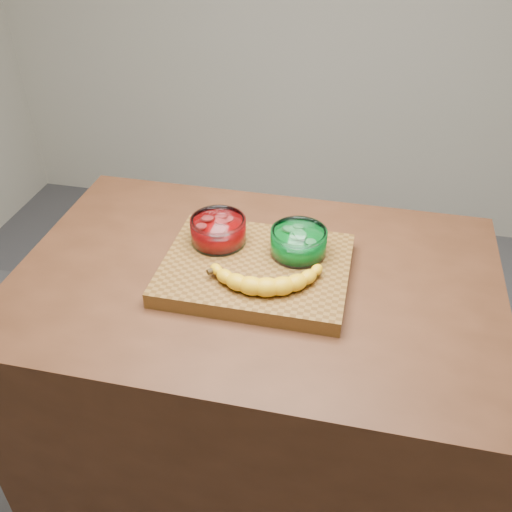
# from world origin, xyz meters

# --- Properties ---
(ground) EXTENTS (3.50, 3.50, 0.00)m
(ground) POSITION_xyz_m (0.00, 0.00, 0.00)
(ground) COLOR #505054
(ground) RESTS_ON ground
(counter) EXTENTS (1.20, 0.80, 0.90)m
(counter) POSITION_xyz_m (0.00, 0.00, 0.45)
(counter) COLOR #502B18
(counter) RESTS_ON ground
(cutting_board) EXTENTS (0.45, 0.35, 0.04)m
(cutting_board) POSITION_xyz_m (0.00, 0.00, 0.92)
(cutting_board) COLOR brown
(cutting_board) RESTS_ON counter
(bowl_red) EXTENTS (0.14, 0.14, 0.07)m
(bowl_red) POSITION_xyz_m (-0.11, 0.07, 0.97)
(bowl_red) COLOR white
(bowl_red) RESTS_ON cutting_board
(bowl_green) EXTENTS (0.14, 0.14, 0.06)m
(bowl_green) POSITION_xyz_m (0.09, 0.06, 0.97)
(bowl_green) COLOR white
(bowl_green) RESTS_ON cutting_board
(banana) EXTENTS (0.30, 0.16, 0.04)m
(banana) POSITION_xyz_m (0.04, -0.07, 0.96)
(banana) COLOR yellow
(banana) RESTS_ON cutting_board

